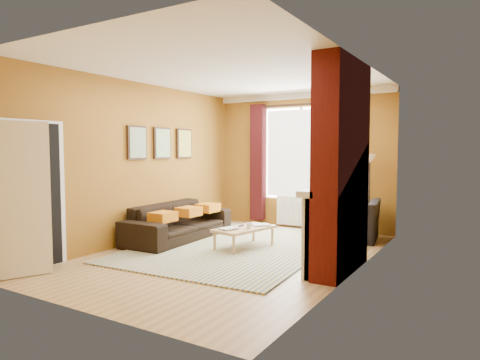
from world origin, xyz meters
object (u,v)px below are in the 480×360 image
Objects in this scene: coffee_table at (244,230)px; wicker_stool at (313,219)px; sofa at (179,222)px; armchair at (346,220)px; floor_lamp at (370,172)px.

coffee_table is 1.98m from wicker_stool.
sofa is at bearing -133.09° from wicker_stool.
armchair is at bearing -27.23° from wicker_stool.
sofa is 2.00× the size of armchair.
wicker_stool is (1.81, 1.94, -0.08)m from sofa.
coffee_table is 2.60m from floor_lamp.
armchair is at bearing -61.57° from sofa.
armchair reaches higher than coffee_table.
wicker_stool is (0.45, 1.93, -0.06)m from coffee_table.
sofa reaches higher than wicker_stool.
coffee_table is 0.74× the size of floor_lamp.
armchair is 1.96m from coffee_table.
armchair is 0.99× the size of coffee_table.
sofa is at bearing -167.66° from coffee_table.
sofa is 4.46× the size of wicker_stool.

